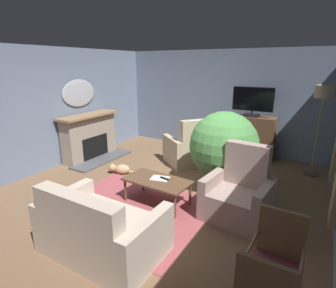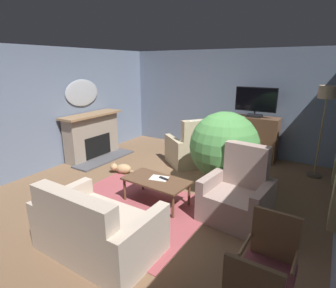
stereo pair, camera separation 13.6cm
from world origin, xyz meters
TOP-DOWN VIEW (x-y plane):
  - ground_plane at (0.00, 0.00)m, footprint 6.10×7.01m
  - wall_back at (0.00, 3.25)m, footprint 6.10×0.10m
  - wall_left at (-2.80, 0.00)m, footprint 0.10×7.01m
  - rug_central at (-0.09, -0.58)m, footprint 2.38×1.97m
  - fireplace at (-2.47, 0.89)m, footprint 0.84×1.64m
  - wall_mirror_oval at (-2.72, 0.89)m, footprint 0.06×0.97m
  - tv_cabinet at (0.91, 2.90)m, footprint 1.15×0.50m
  - television at (0.91, 2.85)m, footprint 0.95×0.20m
  - coffee_table at (0.17, -0.19)m, footprint 1.12×0.63m
  - tv_remote at (0.26, -0.11)m, footprint 0.18×0.08m
  - folded_newspaper at (0.19, -0.12)m, footprint 0.34×0.29m
  - sofa_floral at (0.23, -1.59)m, footprint 1.50×0.93m
  - armchair_by_fireplace at (-0.21, 1.75)m, footprint 1.25×1.26m
  - armchair_angled_to_table at (1.46, 0.08)m, footprint 1.00×0.89m
  - side_chair_tucked_against_wall at (2.21, -1.32)m, footprint 0.47×0.44m
  - potted_plant_tall_palm_by_window at (0.92, 0.89)m, footprint 1.25×1.25m
  - cat at (-1.18, 0.46)m, footprint 0.63×0.34m
  - floor_lamp at (2.34, 2.49)m, footprint 0.34×0.34m

SIDE VIEW (x-z plane):
  - ground_plane at x=0.00m, z-range -0.04..0.00m
  - rug_central at x=-0.09m, z-range 0.00..0.01m
  - cat at x=-1.18m, z-range 0.00..0.23m
  - sofa_floral at x=0.23m, z-range -0.15..0.78m
  - armchair_by_fireplace at x=-0.21m, z-range -0.22..0.91m
  - armchair_angled_to_table at x=1.46m, z-range -0.21..0.91m
  - coffee_table at x=0.17m, z-range 0.17..0.60m
  - folded_newspaper at x=0.19m, z-range 0.43..0.43m
  - tv_remote at x=0.26m, z-range 0.43..0.45m
  - tv_cabinet at x=0.91m, z-range -0.02..1.03m
  - side_chair_tucked_against_wall at x=2.21m, z-range 0.03..1.01m
  - fireplace at x=-2.47m, z-range -0.03..1.08m
  - potted_plant_tall_palm_by_window at x=0.92m, z-range 0.09..1.56m
  - wall_back at x=0.00m, z-range 0.00..2.63m
  - wall_left at x=-2.80m, z-range 0.00..2.63m
  - television at x=0.91m, z-range 1.08..1.78m
  - floor_lamp at x=2.34m, z-range 0.60..2.47m
  - wall_mirror_oval at x=-2.72m, z-range 1.28..1.91m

